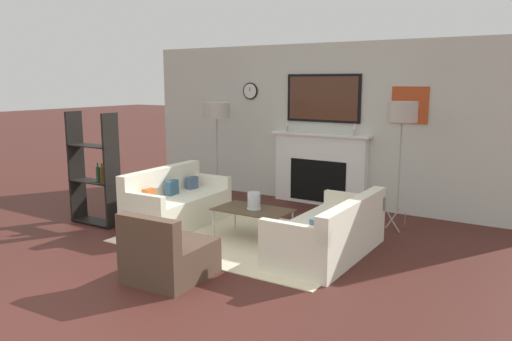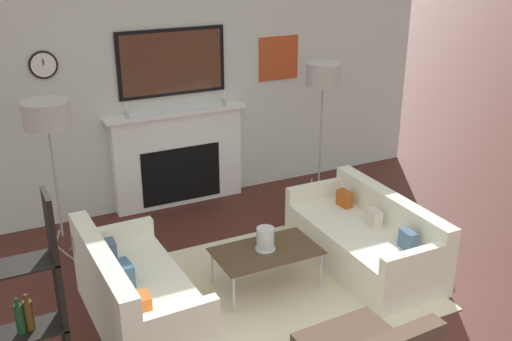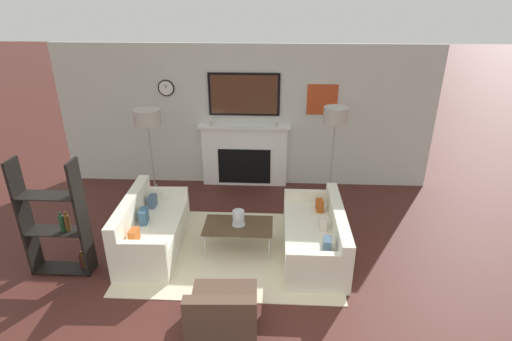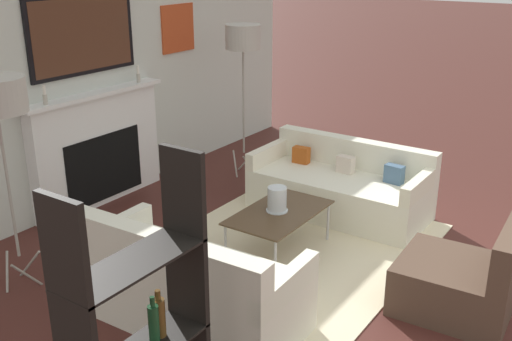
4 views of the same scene
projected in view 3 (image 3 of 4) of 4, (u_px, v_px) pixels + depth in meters
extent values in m
cube|color=silver|center=(245.00, 117.00, 7.57)|extent=(7.10, 0.07, 2.70)
cube|color=white|center=(245.00, 156.00, 7.78)|extent=(1.64, 0.16, 1.18)
cube|color=black|center=(244.00, 166.00, 7.77)|extent=(1.02, 0.01, 0.71)
cube|color=white|center=(244.00, 127.00, 7.51)|extent=(1.76, 0.22, 0.04)
cylinder|color=#B2AD9E|center=(211.00, 123.00, 7.49)|extent=(0.04, 0.04, 0.10)
cylinder|color=white|center=(211.00, 118.00, 7.45)|extent=(0.03, 0.03, 0.09)
cylinder|color=#B2AD9E|center=(277.00, 124.00, 7.43)|extent=(0.04, 0.04, 0.10)
cylinder|color=white|center=(277.00, 119.00, 7.39)|extent=(0.03, 0.03, 0.09)
cube|color=black|center=(244.00, 94.00, 7.35)|extent=(1.33, 0.04, 0.79)
cube|color=#4C2D1E|center=(244.00, 95.00, 7.33)|extent=(1.23, 0.01, 0.71)
cylinder|color=black|center=(166.00, 88.00, 7.37)|extent=(0.30, 0.02, 0.30)
cylinder|color=silver|center=(166.00, 88.00, 7.36)|extent=(0.26, 0.00, 0.26)
cube|color=black|center=(166.00, 86.00, 7.35)|extent=(0.01, 0.00, 0.07)
cube|color=#B5421D|center=(322.00, 100.00, 7.32)|extent=(0.56, 0.02, 0.56)
cube|color=beige|center=(233.00, 250.00, 5.93)|extent=(3.04, 2.20, 0.01)
cube|color=white|center=(154.00, 235.00, 5.90)|extent=(0.83, 1.66, 0.44)
cube|color=white|center=(130.00, 211.00, 5.74)|extent=(0.21, 1.64, 0.38)
cube|color=white|center=(164.00, 193.00, 6.48)|extent=(0.77, 0.13, 0.18)
cube|color=silver|center=(136.00, 248.00, 5.07)|extent=(0.77, 0.13, 0.18)
cube|color=#495E7A|center=(152.00, 201.00, 6.21)|extent=(0.11, 0.19, 0.18)
cube|color=#395E7C|center=(144.00, 216.00, 5.77)|extent=(0.12, 0.22, 0.21)
cube|color=#C05D25|center=(134.00, 235.00, 5.34)|extent=(0.11, 0.18, 0.18)
cube|color=white|center=(313.00, 241.00, 5.80)|extent=(0.83, 1.80, 0.42)
cube|color=white|center=(338.00, 220.00, 5.63)|extent=(0.16, 1.80, 0.31)
cube|color=#ECE9CD|center=(320.00, 259.00, 4.90)|extent=(0.83, 0.10, 0.18)
cube|color=#EDE6CE|center=(310.00, 196.00, 6.45)|extent=(0.83, 0.10, 0.18)
cube|color=#44607C|center=(327.00, 245.00, 5.18)|extent=(0.12, 0.19, 0.18)
cube|color=beige|center=(323.00, 224.00, 5.67)|extent=(0.11, 0.18, 0.18)
cube|color=#AF4F1A|center=(320.00, 205.00, 6.16)|extent=(0.11, 0.18, 0.18)
cube|color=#4F3A2D|center=(224.00, 317.00, 4.45)|extent=(0.78, 0.87, 0.38)
cube|color=#4F3A2D|center=(220.00, 314.00, 3.98)|extent=(0.75, 0.18, 0.36)
cube|color=#4C3823|center=(238.00, 226.00, 5.81)|extent=(1.00, 0.59, 0.02)
cylinder|color=#B7B7BC|center=(205.00, 247.00, 5.68)|extent=(0.02, 0.02, 0.39)
cylinder|color=#B7B7BC|center=(269.00, 248.00, 5.64)|extent=(0.02, 0.02, 0.39)
cylinder|color=#B7B7BC|center=(210.00, 227.00, 6.15)|extent=(0.02, 0.02, 0.39)
cylinder|color=#B7B7BC|center=(270.00, 229.00, 6.11)|extent=(0.02, 0.02, 0.39)
cylinder|color=silver|center=(238.00, 218.00, 5.79)|extent=(0.17, 0.17, 0.23)
cylinder|color=silver|center=(239.00, 221.00, 5.81)|extent=(0.09, 0.09, 0.12)
cylinder|color=silver|center=(239.00, 224.00, 5.83)|extent=(0.20, 0.20, 0.01)
cylinder|color=#9E998E|center=(162.00, 193.00, 7.35)|extent=(0.09, 0.23, 0.28)
cylinder|color=#9E998E|center=(153.00, 192.00, 7.39)|extent=(0.17, 0.19, 0.28)
cylinder|color=#9E998E|center=(153.00, 197.00, 7.22)|extent=(0.23, 0.07, 0.28)
cylinder|color=#9E998E|center=(152.00, 157.00, 7.03)|extent=(0.02, 0.02, 1.20)
cylinder|color=#B2ADA3|center=(147.00, 117.00, 6.73)|extent=(0.46, 0.46, 0.26)
cylinder|color=#9E998E|center=(335.00, 197.00, 7.19)|extent=(0.09, 0.23, 0.29)
cylinder|color=#9E998E|center=(324.00, 196.00, 7.24)|extent=(0.17, 0.19, 0.29)
cylinder|color=#9E998E|center=(328.00, 201.00, 7.07)|extent=(0.23, 0.07, 0.29)
cylinder|color=#9E998E|center=(332.00, 158.00, 6.86)|extent=(0.02, 0.02, 1.25)
cylinder|color=#B2ADA3|center=(336.00, 115.00, 6.55)|extent=(0.41, 0.41, 0.28)
cube|color=black|center=(25.00, 218.00, 5.20)|extent=(0.04, 0.28, 1.64)
cube|color=black|center=(82.00, 219.00, 5.16)|extent=(0.04, 0.28, 1.64)
cube|color=black|center=(65.00, 268.00, 5.50)|extent=(0.81, 0.28, 0.02)
cube|color=black|center=(57.00, 231.00, 5.26)|extent=(0.81, 0.28, 0.01)
cube|color=black|center=(48.00, 195.00, 5.05)|extent=(0.81, 0.28, 0.02)
cylinder|color=brown|center=(67.00, 223.00, 5.22)|extent=(0.07, 0.07, 0.22)
cylinder|color=brown|center=(65.00, 214.00, 5.16)|extent=(0.03, 0.03, 0.06)
cylinder|color=#3D1919|center=(82.00, 261.00, 5.47)|extent=(0.06, 0.06, 0.20)
cylinder|color=#3D1919|center=(80.00, 253.00, 5.42)|extent=(0.03, 0.03, 0.05)
cylinder|color=#194223|center=(62.00, 224.00, 5.20)|extent=(0.06, 0.06, 0.22)
cylinder|color=#194223|center=(60.00, 214.00, 5.14)|extent=(0.03, 0.03, 0.06)
cylinder|color=brown|center=(83.00, 261.00, 5.48)|extent=(0.06, 0.06, 0.21)
cylinder|color=brown|center=(81.00, 253.00, 5.42)|extent=(0.03, 0.03, 0.05)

